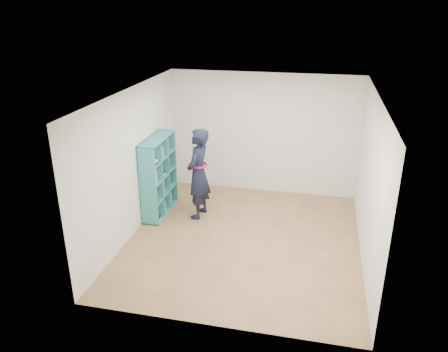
# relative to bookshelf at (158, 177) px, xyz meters

# --- Properties ---
(floor) EXTENTS (4.50, 4.50, 0.00)m
(floor) POSITION_rel_bookshelf_xyz_m (1.85, -0.72, -0.75)
(floor) COLOR brown
(floor) RESTS_ON ground
(ceiling) EXTENTS (4.50, 4.50, 0.00)m
(ceiling) POSITION_rel_bookshelf_xyz_m (1.85, -0.72, 1.85)
(ceiling) COLOR white
(ceiling) RESTS_ON wall_back
(wall_left) EXTENTS (0.02, 4.50, 2.60)m
(wall_left) POSITION_rel_bookshelf_xyz_m (-0.15, -0.72, 0.55)
(wall_left) COLOR silver
(wall_left) RESTS_ON floor
(wall_right) EXTENTS (0.02, 4.50, 2.60)m
(wall_right) POSITION_rel_bookshelf_xyz_m (3.85, -0.72, 0.55)
(wall_right) COLOR silver
(wall_right) RESTS_ON floor
(wall_back) EXTENTS (4.00, 0.02, 2.60)m
(wall_back) POSITION_rel_bookshelf_xyz_m (1.85, 1.53, 0.55)
(wall_back) COLOR silver
(wall_back) RESTS_ON floor
(wall_front) EXTENTS (4.00, 0.02, 2.60)m
(wall_front) POSITION_rel_bookshelf_xyz_m (1.85, -2.97, 0.55)
(wall_front) COLOR silver
(wall_front) RESTS_ON floor
(bookshelf) EXTENTS (0.34, 1.16, 1.55)m
(bookshelf) POSITION_rel_bookshelf_xyz_m (0.00, 0.00, 0.00)
(bookshelf) COLOR teal
(bookshelf) RESTS_ON floor
(person) EXTENTS (0.48, 0.68, 1.77)m
(person) POSITION_rel_bookshelf_xyz_m (0.82, 0.02, 0.14)
(person) COLOR black
(person) RESTS_ON floor
(smartphone) EXTENTS (0.02, 0.10, 0.12)m
(smartphone) POSITION_rel_bookshelf_xyz_m (0.70, 0.12, 0.25)
(smartphone) COLOR silver
(smartphone) RESTS_ON person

